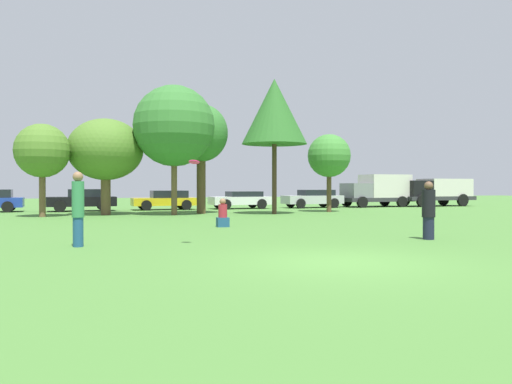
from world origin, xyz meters
name	(u,v)px	position (x,y,z in m)	size (l,w,h in m)	color
ground_plane	(340,262)	(0.00, 0.00, 0.00)	(120.00, 120.00, 0.00)	#477A33
person_thrower	(78,208)	(-5.19, 4.38, 1.00)	(0.31, 0.31, 1.92)	navy
person_catcher	(429,210)	(4.47, 3.23, 0.85)	(0.38, 0.38, 1.69)	#191E33
frisbee	(194,162)	(-2.32, 3.71, 2.18)	(0.29, 0.28, 0.13)	#F21E72
bystander_sitting	(223,215)	(-0.15, 9.48, 0.45)	(0.45, 0.37, 1.09)	navy
tree_0	(42,151)	(-7.33, 18.33, 3.31)	(2.71, 2.71, 4.69)	brown
tree_1	(106,150)	(-4.25, 19.29, 3.50)	(4.01, 4.01, 5.18)	brown
tree_2	(174,126)	(-0.75, 18.03, 4.76)	(4.34, 4.34, 6.95)	brown
tree_3	(201,134)	(0.92, 19.06, 4.47)	(3.03, 3.03, 6.18)	brown
tree_4	(274,112)	(4.71, 17.36, 5.67)	(3.63, 3.63, 7.51)	#473323
tree_5	(329,156)	(8.61, 18.55, 3.35)	(2.58, 2.58, 4.67)	brown
parked_car_black	(83,199)	(-5.51, 24.08, 0.72)	(4.17, 2.13, 1.36)	black
parked_car_yellow	(166,200)	(-0.36, 24.49, 0.67)	(4.25, 2.06, 1.26)	gold
parked_car_white	(241,199)	(4.78, 24.48, 0.65)	(4.18, 2.18, 1.19)	silver
parked_car_silver	(313,198)	(10.17, 24.41, 0.69)	(4.35, 2.05, 1.29)	#B2B2B7
delivery_truck_grey	(378,190)	(15.51, 24.54, 1.29)	(5.55, 2.67, 2.42)	#2D2D33
delivery_truck_black	(436,190)	(20.43, 24.26, 1.23)	(6.14, 2.63, 2.12)	#2D2D33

